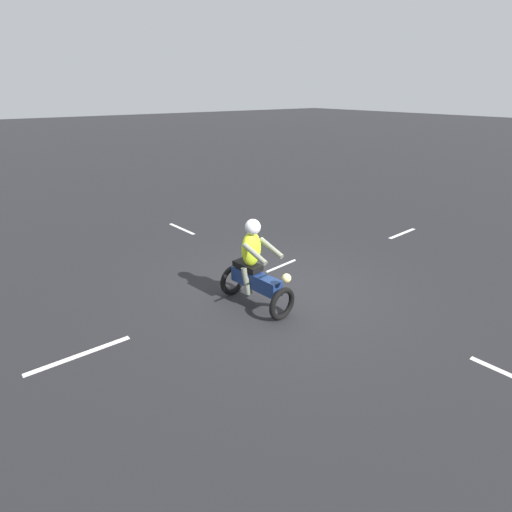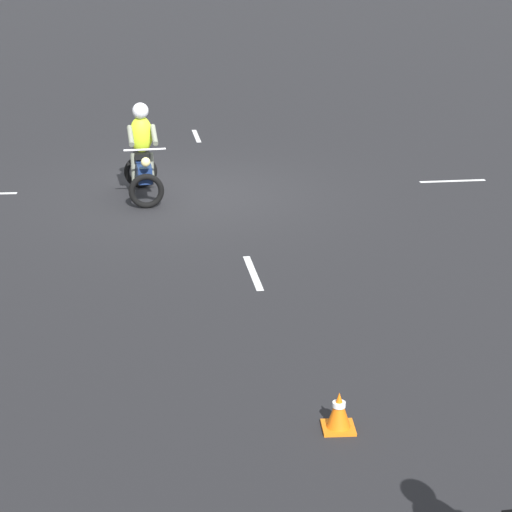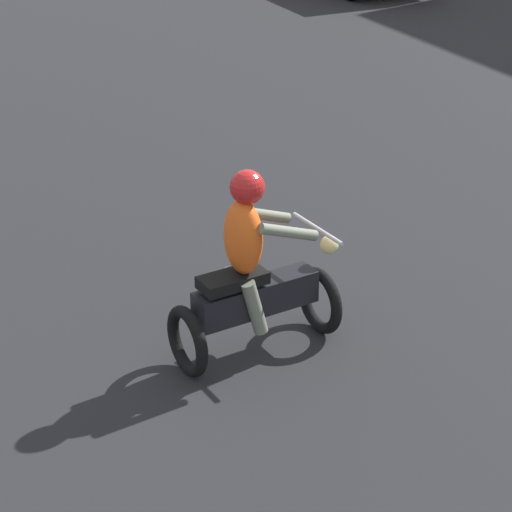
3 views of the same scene
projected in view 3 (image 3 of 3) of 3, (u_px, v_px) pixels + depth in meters
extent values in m
torus|color=black|center=(320.00, 300.00, 8.64)|extent=(0.61, 0.16, 0.60)
torus|color=black|center=(187.00, 341.00, 8.04)|extent=(0.61, 0.16, 0.60)
cube|color=black|center=(256.00, 297.00, 8.24)|extent=(0.35, 1.12, 0.28)
cube|color=black|center=(233.00, 280.00, 8.04)|extent=(0.32, 0.58, 0.10)
cylinder|color=silver|center=(317.00, 229.00, 8.31)|extent=(0.70, 0.11, 0.04)
sphere|color=#F2E08C|center=(329.00, 244.00, 8.45)|extent=(0.18, 0.18, 0.16)
ellipsoid|color=#EA5919|center=(243.00, 237.00, 7.93)|extent=(0.43, 0.32, 0.64)
cylinder|color=slate|center=(289.00, 232.00, 7.89)|extent=(0.14, 0.55, 0.27)
cylinder|color=slate|center=(262.00, 215.00, 8.20)|extent=(0.14, 0.55, 0.27)
cylinder|color=slate|center=(254.00, 307.00, 8.09)|extent=(0.14, 0.26, 0.51)
cylinder|color=slate|center=(237.00, 293.00, 8.30)|extent=(0.14, 0.26, 0.51)
sphere|color=red|center=(247.00, 187.00, 7.76)|extent=(0.31, 0.31, 0.28)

